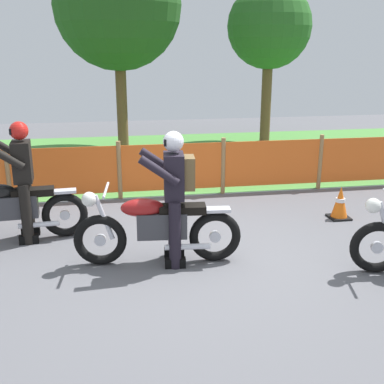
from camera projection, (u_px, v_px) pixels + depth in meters
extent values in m
cube|color=#5B5B60|center=(199.00, 258.00, 6.29)|extent=(24.00, 24.00, 0.02)
cube|color=#4C8C3D|center=(156.00, 158.00, 11.78)|extent=(24.00, 6.17, 0.01)
cylinder|color=#997547|center=(8.00, 175.00, 8.27)|extent=(0.08, 0.08, 1.05)
cylinder|color=#997547|center=(119.00, 170.00, 8.57)|extent=(0.08, 0.08, 1.05)
cylinder|color=#997547|center=(223.00, 166.00, 8.87)|extent=(0.08, 0.08, 1.05)
cylinder|color=#997547|center=(320.00, 162.00, 9.17)|extent=(0.08, 0.08, 1.05)
cube|color=orange|center=(65.00, 171.00, 8.41)|extent=(1.82, 0.02, 0.85)
cube|color=orange|center=(172.00, 167.00, 8.71)|extent=(1.82, 0.02, 0.85)
cube|color=orange|center=(272.00, 163.00, 9.01)|extent=(1.82, 0.02, 0.85)
cube|color=orange|center=(366.00, 159.00, 9.31)|extent=(1.82, 0.02, 0.85)
cylinder|color=brown|center=(122.00, 101.00, 12.62)|extent=(0.28, 0.28, 2.49)
sphere|color=#23511E|center=(118.00, 5.00, 11.92)|extent=(3.19, 3.19, 3.19)
cylinder|color=brown|center=(266.00, 100.00, 13.49)|extent=(0.28, 0.28, 2.35)
sphere|color=#286023|center=(269.00, 26.00, 12.91)|extent=(2.27, 2.27, 2.27)
torus|color=black|center=(100.00, 240.00, 6.01)|extent=(0.67, 0.17, 0.66)
cylinder|color=silver|center=(100.00, 240.00, 6.01)|extent=(0.15, 0.07, 0.14)
torus|color=black|center=(215.00, 237.00, 6.12)|extent=(0.67, 0.17, 0.66)
cylinder|color=silver|center=(215.00, 237.00, 6.12)|extent=(0.15, 0.07, 0.14)
cube|color=#38383D|center=(162.00, 224.00, 6.02)|extent=(0.64, 0.30, 0.33)
ellipsoid|color=maroon|center=(142.00, 208.00, 5.93)|extent=(0.56, 0.29, 0.23)
cube|color=black|center=(182.00, 209.00, 5.98)|extent=(0.60, 0.28, 0.10)
cube|color=silver|center=(215.00, 210.00, 6.01)|extent=(0.38, 0.20, 0.04)
cylinder|color=silver|center=(104.00, 217.00, 5.93)|extent=(0.24, 0.08, 0.59)
sphere|color=white|center=(89.00, 199.00, 5.85)|extent=(0.20, 0.20, 0.19)
cylinder|color=silver|center=(106.00, 190.00, 5.83)|extent=(0.09, 0.62, 0.03)
cylinder|color=silver|center=(188.00, 247.00, 5.98)|extent=(0.57, 0.12, 0.07)
torus|color=black|center=(65.00, 215.00, 6.92)|extent=(0.65, 0.16, 0.65)
cylinder|color=silver|center=(65.00, 215.00, 6.92)|extent=(0.15, 0.07, 0.14)
cube|color=#38383D|center=(15.00, 206.00, 6.72)|extent=(0.62, 0.29, 0.32)
cube|color=black|center=(33.00, 192.00, 6.72)|extent=(0.58, 0.26, 0.10)
cube|color=silver|center=(63.00, 191.00, 6.81)|extent=(0.38, 0.19, 0.04)
cylinder|color=silver|center=(39.00, 225.00, 6.73)|extent=(0.56, 0.11, 0.07)
torus|color=black|center=(377.00, 247.00, 5.81)|extent=(0.66, 0.26, 0.65)
cylinder|color=silver|center=(377.00, 247.00, 5.81)|extent=(0.15, 0.09, 0.14)
sphere|color=white|center=(373.00, 206.00, 5.66)|extent=(0.22, 0.22, 0.18)
cylinder|color=black|center=(175.00, 235.00, 5.90)|extent=(0.16, 0.16, 0.86)
cube|color=black|center=(175.00, 263.00, 6.01)|extent=(0.27, 0.13, 0.12)
cylinder|color=black|center=(174.00, 226.00, 6.21)|extent=(0.16, 0.16, 0.86)
cube|color=black|center=(174.00, 252.00, 6.31)|extent=(0.27, 0.13, 0.12)
cube|color=black|center=(174.00, 176.00, 5.84)|extent=(0.27, 0.38, 0.56)
cylinder|color=black|center=(159.00, 171.00, 5.59)|extent=(0.49, 0.14, 0.38)
cylinder|color=black|center=(159.00, 162.00, 6.00)|extent=(0.49, 0.14, 0.38)
sphere|color=silver|center=(173.00, 142.00, 5.72)|extent=(0.27, 0.27, 0.25)
cube|color=black|center=(165.00, 142.00, 5.71)|extent=(0.05, 0.18, 0.08)
cube|color=brown|center=(188.00, 173.00, 5.85)|extent=(0.18, 0.29, 0.40)
cylinder|color=black|center=(26.00, 214.00, 6.63)|extent=(0.16, 0.16, 0.86)
cube|color=black|center=(29.00, 239.00, 6.73)|extent=(0.27, 0.13, 0.12)
cylinder|color=black|center=(28.00, 207.00, 6.92)|extent=(0.16, 0.16, 0.86)
cube|color=black|center=(31.00, 231.00, 7.03)|extent=(0.27, 0.13, 0.12)
cube|color=black|center=(22.00, 162.00, 6.57)|extent=(0.26, 0.38, 0.56)
cylinder|color=black|center=(5.00, 157.00, 6.28)|extent=(0.49, 0.13, 0.38)
cylinder|color=black|center=(9.00, 150.00, 6.69)|extent=(0.49, 0.13, 0.38)
sphere|color=red|center=(19.00, 131.00, 6.44)|extent=(0.27, 0.27, 0.25)
cube|color=black|center=(11.00, 131.00, 6.42)|extent=(0.04, 0.18, 0.08)
cube|color=black|center=(339.00, 217.00, 7.72)|extent=(0.32, 0.32, 0.03)
cone|color=orange|center=(340.00, 202.00, 7.64)|extent=(0.26, 0.26, 0.50)
cylinder|color=white|center=(340.00, 200.00, 7.64)|extent=(0.15, 0.15, 0.06)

